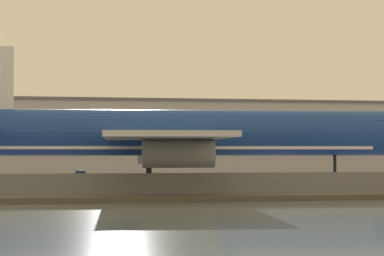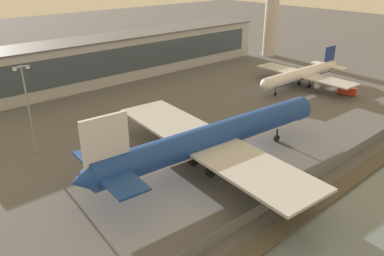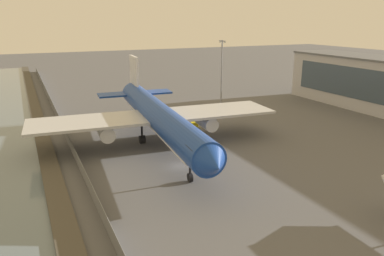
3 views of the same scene
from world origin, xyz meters
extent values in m
plane|color=#565659|center=(0.00, 0.00, 0.00)|extent=(500.00, 500.00, 0.00)
cube|color=#474238|center=(0.00, -20.50, 0.25)|extent=(320.00, 3.00, 0.50)
cube|color=slate|center=(0.00, -16.00, 1.12)|extent=(280.00, 0.08, 2.25)
cylinder|color=slate|center=(-98.00, -16.00, 1.12)|extent=(0.10, 0.10, 2.25)
cylinder|color=slate|center=(0.00, -16.00, 1.12)|extent=(0.10, 0.10, 2.25)
cylinder|color=#193D93|center=(-11.15, 0.34, 6.31)|extent=(51.19, 9.23, 5.15)
cone|color=#193D93|center=(15.65, -1.82, 6.31)|extent=(3.73, 5.15, 4.90)
cone|color=#193D93|center=(-37.95, 2.49, 6.31)|extent=(3.71, 4.89, 4.64)
cube|color=#232D3D|center=(12.21, -1.55, 6.96)|extent=(3.18, 4.59, 1.55)
cube|color=silver|center=(-11.15, 0.34, 4.90)|extent=(43.49, 7.59, 0.93)
cube|color=#B7BABF|center=(-12.71, 12.73, 5.67)|extent=(13.13, 25.27, 0.52)
cube|color=#B7BABF|center=(-14.67, -11.65, 5.67)|extent=(13.13, 25.27, 0.52)
cylinder|color=#B7BABF|center=(-11.34, 10.65, 3.99)|extent=(7.34, 3.40, 2.83)
cylinder|color=#B7BABF|center=(-12.99, -9.82, 3.99)|extent=(7.34, 3.40, 2.83)
cube|color=silver|center=(-33.49, 2.14, 11.47)|extent=(7.67, 1.23, 8.76)
cube|color=#193D93|center=(-33.13, 6.60, 6.70)|extent=(5.80, 9.35, 0.41)
cube|color=#193D93|center=(-33.85, -2.33, 6.70)|extent=(5.80, 9.35, 0.41)
cylinder|color=black|center=(6.62, -1.10, 2.23)|extent=(0.36, 0.36, 3.01)
cylinder|color=black|center=(6.62, -1.10, 0.72)|extent=(1.48, 0.68, 1.44)
cylinder|color=black|center=(-14.49, 3.32, 2.23)|extent=(0.41, 0.41, 3.01)
cylinder|color=black|center=(-14.49, 3.32, 0.72)|extent=(1.75, 1.29, 1.66)
cylinder|color=black|center=(-14.92, -2.08, 2.23)|extent=(0.41, 0.41, 3.01)
cylinder|color=black|center=(-14.92, -2.08, 0.72)|extent=(1.75, 1.29, 1.66)
cube|color=yellow|center=(-21.57, 12.53, 0.75)|extent=(3.43, 2.15, 1.11)
cube|color=#283847|center=(-21.96, 12.60, 1.55)|extent=(1.33, 1.46, 0.50)
cylinder|color=black|center=(-22.67, 12.04, 0.35)|extent=(0.73, 0.34, 0.70)
cylinder|color=black|center=(-22.42, 13.38, 0.35)|extent=(0.73, 0.34, 0.70)
cylinder|color=black|center=(-20.72, 11.68, 0.35)|extent=(0.73, 0.34, 0.70)
cylinder|color=black|center=(-20.47, 13.02, 0.35)|extent=(0.73, 0.34, 0.70)
cylinder|color=gray|center=(-36.15, 28.05, 9.46)|extent=(0.36, 0.36, 18.93)
cube|color=gray|center=(-36.15, 28.05, 18.68)|extent=(3.20, 0.24, 0.24)
cube|color=silver|center=(-37.35, 28.05, 18.38)|extent=(0.60, 0.40, 0.44)
cube|color=silver|center=(-34.95, 28.05, 18.38)|extent=(0.60, 0.40, 0.44)
camera|label=1|loc=(-24.50, -82.99, 4.27)|focal=70.00mm
camera|label=2|loc=(-57.55, -45.33, 36.81)|focal=35.00mm
camera|label=3|loc=(55.48, -23.27, 24.38)|focal=35.00mm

